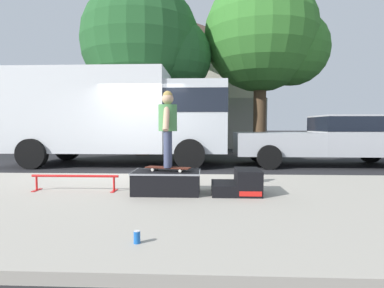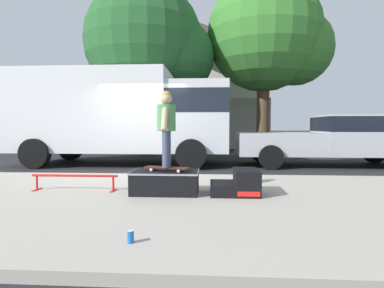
% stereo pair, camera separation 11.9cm
% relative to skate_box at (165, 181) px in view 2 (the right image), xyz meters
% --- Properties ---
extents(ground_plane, '(140.00, 140.00, 0.00)m').
position_rel_skate_box_xyz_m(ground_plane, '(-1.20, 2.59, -0.33)').
color(ground_plane, black).
extents(sidewalk_slab, '(50.00, 5.00, 0.12)m').
position_rel_skate_box_xyz_m(sidewalk_slab, '(-1.20, -0.41, -0.27)').
color(sidewalk_slab, '#A8A093').
rests_on(sidewalk_slab, ground).
extents(skate_box, '(1.15, 0.70, 0.39)m').
position_rel_skate_box_xyz_m(skate_box, '(0.00, 0.00, 0.00)').
color(skate_box, black).
rests_on(skate_box, sidewalk_slab).
extents(kicker_ramp, '(0.82, 0.70, 0.42)m').
position_rel_skate_box_xyz_m(kicker_ramp, '(1.27, -0.00, -0.03)').
color(kicker_ramp, black).
rests_on(kicker_ramp, sidewalk_slab).
extents(grind_rail, '(1.57, 0.28, 0.29)m').
position_rel_skate_box_xyz_m(grind_rail, '(-1.66, 0.11, 0.01)').
color(grind_rail, red).
rests_on(grind_rail, sidewalk_slab).
extents(skateboard, '(0.81, 0.38, 0.07)m').
position_rel_skate_box_xyz_m(skateboard, '(0.02, -0.01, 0.24)').
color(skateboard, '#4C1E14').
rests_on(skateboard, skate_box).
extents(skater_kid, '(0.32, 0.67, 1.30)m').
position_rel_skate_box_xyz_m(skater_kid, '(0.02, -0.01, 1.02)').
color(skater_kid, '#3F4766').
rests_on(skater_kid, skateboard).
extents(soda_can, '(0.07, 0.07, 0.13)m').
position_rel_skate_box_xyz_m(soda_can, '(-0.01, -2.28, -0.14)').
color(soda_can, '#1959B2').
rests_on(soda_can, sidewalk_slab).
extents(box_truck, '(6.91, 2.63, 3.05)m').
position_rel_skate_box_xyz_m(box_truck, '(-2.12, 4.79, 1.37)').
color(box_truck, silver).
rests_on(box_truck, ground).
extents(pickup_truck_silver, '(5.70, 2.09, 1.61)m').
position_rel_skate_box_xyz_m(pickup_truck_silver, '(4.66, 4.78, 0.57)').
color(pickup_truck_silver, '#B2B5BA').
rests_on(pickup_truck_silver, ground).
extents(street_tree_main, '(5.56, 5.06, 7.39)m').
position_rel_skate_box_xyz_m(street_tree_main, '(-1.83, 8.11, 4.38)').
color(street_tree_main, brown).
rests_on(street_tree_main, ground).
extents(street_tree_neighbour, '(5.53, 5.03, 7.84)m').
position_rel_skate_box_xyz_m(street_tree_neighbour, '(3.40, 8.84, 4.84)').
color(street_tree_neighbour, brown).
rests_on(street_tree_neighbour, ground).
extents(house_behind, '(9.54, 8.23, 8.40)m').
position_rel_skate_box_xyz_m(house_behind, '(-0.48, 15.94, 3.91)').
color(house_behind, beige).
rests_on(house_behind, ground).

